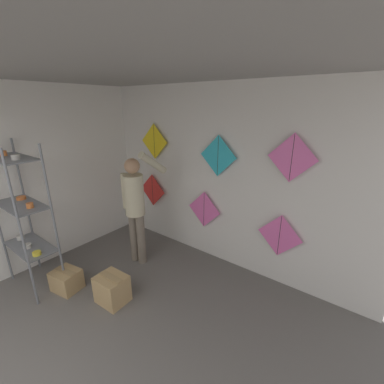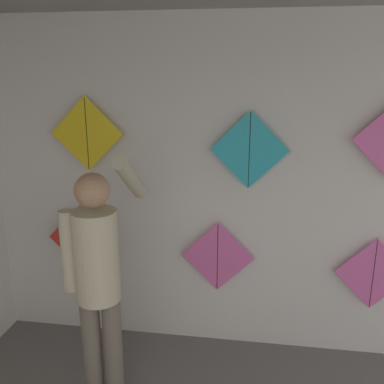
{
  "view_description": "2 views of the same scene",
  "coord_description": "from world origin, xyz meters",
  "px_view_note": "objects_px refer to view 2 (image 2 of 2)",
  "views": [
    {
      "loc": [
        2.12,
        0.49,
        2.5
      ],
      "look_at": [
        -0.17,
        3.47,
        1.2
      ],
      "focal_mm": 24.0,
      "sensor_mm": 36.0,
      "label": 1
    },
    {
      "loc": [
        0.18,
        0.39,
        2.37
      ],
      "look_at": [
        -0.28,
        3.47,
        1.47
      ],
      "focal_mm": 40.0,
      "sensor_mm": 36.0,
      "label": 2
    }
  ],
  "objects_px": {
    "kite_1": "(218,257)",
    "kite_4": "(249,150)",
    "kite_2": "(373,274)",
    "kite_3": "(87,134)",
    "shopkeeper": "(98,272)",
    "kite_0": "(82,238)"
  },
  "relations": [
    {
      "from": "kite_2",
      "to": "shopkeeper",
      "type": "bearing_deg",
      "value": -158.12
    },
    {
      "from": "kite_1",
      "to": "kite_2",
      "type": "bearing_deg",
      "value": 0.0
    },
    {
      "from": "kite_0",
      "to": "kite_4",
      "type": "relative_size",
      "value": 1.0
    },
    {
      "from": "shopkeeper",
      "to": "kite_1",
      "type": "bearing_deg",
      "value": 39.68
    },
    {
      "from": "kite_3",
      "to": "kite_0",
      "type": "bearing_deg",
      "value": 180.0
    },
    {
      "from": "kite_0",
      "to": "kite_2",
      "type": "relative_size",
      "value": 1.0
    },
    {
      "from": "kite_0",
      "to": "kite_3",
      "type": "distance_m",
      "value": 0.93
    },
    {
      "from": "kite_3",
      "to": "kite_4",
      "type": "bearing_deg",
      "value": 0.0
    },
    {
      "from": "kite_0",
      "to": "kite_1",
      "type": "bearing_deg",
      "value": 0.0
    },
    {
      "from": "kite_2",
      "to": "kite_0",
      "type": "bearing_deg",
      "value": 180.0
    },
    {
      "from": "kite_1",
      "to": "kite_2",
      "type": "xyz_separation_m",
      "value": [
        1.27,
        0.0,
        -0.07
      ]
    },
    {
      "from": "kite_3",
      "to": "shopkeeper",
      "type": "bearing_deg",
      "value": -66.7
    },
    {
      "from": "kite_0",
      "to": "kite_1",
      "type": "height_order",
      "value": "kite_0"
    },
    {
      "from": "kite_3",
      "to": "kite_4",
      "type": "xyz_separation_m",
      "value": [
        1.32,
        0.0,
        -0.1
      ]
    },
    {
      "from": "kite_1",
      "to": "kite_4",
      "type": "distance_m",
      "value": 0.95
    },
    {
      "from": "kite_2",
      "to": "kite_3",
      "type": "relative_size",
      "value": 1.0
    },
    {
      "from": "kite_3",
      "to": "kite_4",
      "type": "relative_size",
      "value": 1.0
    },
    {
      "from": "kite_0",
      "to": "kite_4",
      "type": "height_order",
      "value": "kite_4"
    },
    {
      "from": "kite_0",
      "to": "kite_2",
      "type": "bearing_deg",
      "value": 0.0
    },
    {
      "from": "kite_0",
      "to": "kite_4",
      "type": "xyz_separation_m",
      "value": [
        1.43,
        0.0,
        0.83
      ]
    },
    {
      "from": "shopkeeper",
      "to": "kite_0",
      "type": "bearing_deg",
      "value": 111.73
    },
    {
      "from": "kite_2",
      "to": "kite_1",
      "type": "bearing_deg",
      "value": 180.0
    }
  ]
}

